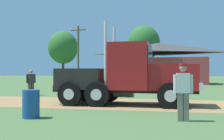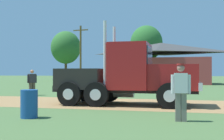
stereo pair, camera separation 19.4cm
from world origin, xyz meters
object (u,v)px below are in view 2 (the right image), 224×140
Objects in this scene: truck_foreground_white at (127,77)px; utility_pole_near at (81,53)px; visitor_by_barrel at (181,90)px; visitor_far_side at (32,81)px; steel_barrel at (29,104)px; shed_building at (161,64)px.

utility_pole_near is (-10.99, 24.67, 2.86)m from truck_foreground_white.
utility_pole_near reaches higher than visitor_by_barrel.
visitor_by_barrel is 12.53m from visitor_far_side.
visitor_far_side is 0.21× the size of utility_pole_near.
truck_foreground_white is 5.29m from steel_barrel.
shed_building reaches higher than truck_foreground_white.
steel_barrel is (-4.87, -0.47, -0.50)m from visitor_by_barrel.
steel_barrel is at bearing -73.74° from utility_pole_near.
visitor_far_side is at bearing 150.17° from truck_foreground_white.
visitor_far_side is 0.12× the size of shed_building.
visitor_far_side is (-9.47, 8.19, -0.06)m from visitor_by_barrel.
shed_building is at bearing 85.89° from steel_barrel.
utility_pole_near is (-10.74, -1.40, 1.55)m from shed_building.
steel_barrel is (-2.45, -4.62, -0.84)m from truck_foreground_white.
visitor_by_barrel is 1.91× the size of steel_barrel.
visitor_far_side is 21.25m from utility_pole_near.
utility_pole_near is at bearing 114.02° from truck_foreground_white.
visitor_by_barrel reaches higher than steel_barrel.
visitor_far_side is 23.11m from shed_building.
truck_foreground_white is 3.76× the size of visitor_by_barrel.
shed_building reaches higher than visitor_by_barrel.
steel_barrel is at bearing -174.51° from visitor_by_barrel.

